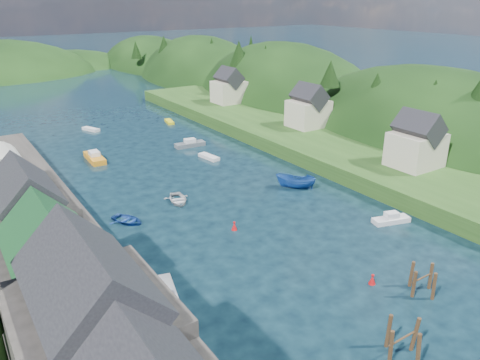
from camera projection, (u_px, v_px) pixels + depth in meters
ground at (168, 162)px, 78.29m from camera, size 600.00×600.00×0.00m
hillside_right at (284, 132)px, 123.53m from camera, size 36.00×245.56×48.00m
far_hills at (33, 99)px, 179.09m from camera, size 103.00×68.00×44.00m
hill_trees at (125, 84)px, 85.24m from camera, size 92.64×152.88×12.35m
quay_left at (68, 291)px, 42.31m from camera, size 12.00×110.00×2.00m
quayside_buildings at (80, 327)px, 28.50m from camera, size 8.00×35.84×12.90m
boat_sheds at (2, 186)px, 54.47m from camera, size 7.00×21.00×7.50m
terrace_right at (320, 146)px, 82.94m from camera, size 16.00×120.00×2.40m
right_bank_cottages at (303, 109)px, 89.25m from camera, size 9.00×59.24×8.41m
piling_cluster_near at (403, 344)px, 35.48m from camera, size 3.32×3.09×3.70m
piling_cluster_far at (422, 282)px, 43.41m from camera, size 2.94×2.77×3.35m
channel_buoy_near at (372, 280)px, 44.96m from camera, size 0.70×0.70×1.10m
channel_buoy_far at (234, 226)px, 55.43m from camera, size 0.70×0.70×1.10m
moored_boats at (254, 236)px, 52.77m from camera, size 33.96×97.55×2.45m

